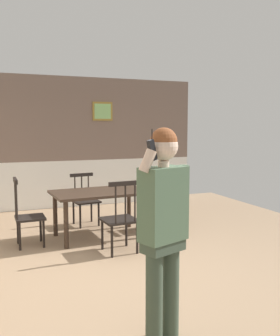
{
  "coord_description": "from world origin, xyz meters",
  "views": [
    {
      "loc": [
        -1.3,
        -4.47,
        1.77
      ],
      "look_at": [
        0.12,
        -0.86,
        1.34
      ],
      "focal_mm": 40.24,
      "sensor_mm": 36.0,
      "label": 1
    }
  ],
  "objects_px": {
    "chair_near_window": "(163,202)",
    "dining_table": "(100,197)",
    "person_figure": "(164,219)",
    "chair_by_doorway": "(27,215)",
    "chair_opposite_corner": "(120,218)",
    "chair_at_table_head": "(85,200)"
  },
  "relations": [
    {
      "from": "chair_by_doorway",
      "to": "person_figure",
      "type": "height_order",
      "value": "person_figure"
    },
    {
      "from": "chair_near_window",
      "to": "chair_at_table_head",
      "type": "height_order",
      "value": "chair_near_window"
    },
    {
      "from": "chair_near_window",
      "to": "chair_at_table_head",
      "type": "distance_m",
      "value": 1.42
    },
    {
      "from": "chair_by_doorway",
      "to": "person_figure",
      "type": "distance_m",
      "value": 3.14
    },
    {
      "from": "chair_opposite_corner",
      "to": "person_figure",
      "type": "xyz_separation_m",
      "value": [
        -0.37,
        -2.2,
        0.53
      ]
    },
    {
      "from": "chair_at_table_head",
      "to": "chair_opposite_corner",
      "type": "bearing_deg",
      "value": 85.95
    },
    {
      "from": "dining_table",
      "to": "person_figure",
      "type": "distance_m",
      "value": 3.09
    },
    {
      "from": "chair_near_window",
      "to": "chair_opposite_corner",
      "type": "bearing_deg",
      "value": 124.86
    },
    {
      "from": "dining_table",
      "to": "chair_by_doorway",
      "type": "height_order",
      "value": "chair_by_doorway"
    },
    {
      "from": "chair_near_window",
      "to": "person_figure",
      "type": "distance_m",
      "value": 3.49
    },
    {
      "from": "person_figure",
      "to": "chair_near_window",
      "type": "bearing_deg",
      "value": -134.71
    },
    {
      "from": "chair_by_doorway",
      "to": "chair_at_table_head",
      "type": "xyz_separation_m",
      "value": [
        1.08,
        0.91,
        -0.01
      ]
    },
    {
      "from": "chair_by_doorway",
      "to": "chair_opposite_corner",
      "type": "relative_size",
      "value": 0.98
    },
    {
      "from": "chair_near_window",
      "to": "chair_at_table_head",
      "type": "xyz_separation_m",
      "value": [
        -1.19,
        0.77,
        -0.01
      ]
    },
    {
      "from": "chair_at_table_head",
      "to": "person_figure",
      "type": "distance_m",
      "value": 3.94
    },
    {
      "from": "chair_near_window",
      "to": "dining_table",
      "type": "bearing_deg",
      "value": 88.22
    },
    {
      "from": "dining_table",
      "to": "chair_near_window",
      "type": "height_order",
      "value": "chair_near_window"
    },
    {
      "from": "person_figure",
      "to": "chair_by_doorway",
      "type": "bearing_deg",
      "value": -94.29
    },
    {
      "from": "dining_table",
      "to": "chair_by_doorway",
      "type": "relative_size",
      "value": 1.53
    },
    {
      "from": "person_figure",
      "to": "chair_at_table_head",
      "type": "bearing_deg",
      "value": -113.59
    },
    {
      "from": "dining_table",
      "to": "person_figure",
      "type": "xyz_separation_m",
      "value": [
        -0.31,
        -3.05,
        0.37
      ]
    },
    {
      "from": "chair_at_table_head",
      "to": "chair_opposite_corner",
      "type": "xyz_separation_m",
      "value": [
        0.11,
        -1.69,
        0.04
      ]
    }
  ]
}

